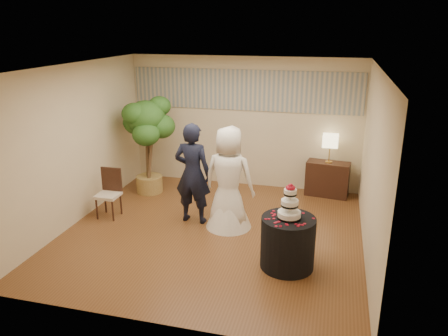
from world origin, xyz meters
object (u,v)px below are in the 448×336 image
(wedding_cake, at_px, (290,201))
(ficus_tree, at_px, (147,145))
(groom, at_px, (193,174))
(table_lamp, at_px, (330,149))
(cake_table, at_px, (288,243))
(side_chair, at_px, (108,194))
(console, at_px, (327,179))
(bride, at_px, (229,178))

(wedding_cake, distance_m, ficus_tree, 3.94)
(groom, distance_m, table_lamp, 2.98)
(groom, xyz_separation_m, cake_table, (1.83, -1.16, -0.52))
(table_lamp, relative_size, ficus_tree, 0.28)
(ficus_tree, height_order, side_chair, ficus_tree)
(ficus_tree, relative_size, side_chair, 2.28)
(console, xyz_separation_m, side_chair, (-3.88, -2.11, 0.09))
(console, bearing_deg, table_lamp, 0.00)
(bride, bearing_deg, console, -124.99)
(groom, distance_m, wedding_cake, 2.17)
(wedding_cake, bearing_deg, side_chair, 164.66)
(cake_table, relative_size, table_lamp, 1.36)
(groom, height_order, cake_table, groom)
(cake_table, bearing_deg, table_lamp, 81.18)
(cake_table, height_order, wedding_cake, wedding_cake)
(cake_table, xyz_separation_m, console, (0.47, 3.05, -0.03))
(groom, xyz_separation_m, ficus_tree, (-1.36, 1.14, 0.12))
(side_chair, bearing_deg, cake_table, -15.82)
(cake_table, height_order, side_chair, side_chair)
(cake_table, relative_size, console, 0.91)
(console, distance_m, ficus_tree, 3.81)
(wedding_cake, relative_size, side_chair, 0.58)
(groom, relative_size, cake_table, 2.31)
(wedding_cake, xyz_separation_m, table_lamp, (0.47, 3.05, -0.03))
(wedding_cake, height_order, side_chair, wedding_cake)
(groom, height_order, wedding_cake, groom)
(console, height_order, ficus_tree, ficus_tree)
(table_lamp, xyz_separation_m, side_chair, (-3.88, -2.11, -0.56))
(ficus_tree, xyz_separation_m, side_chair, (-0.21, -1.37, -0.58))
(wedding_cake, height_order, console, wedding_cake)
(groom, height_order, console, groom)
(ficus_tree, bearing_deg, table_lamp, 11.50)
(bride, height_order, side_chair, bride)
(bride, bearing_deg, cake_table, 141.49)
(groom, bearing_deg, ficus_tree, -36.84)
(bride, bearing_deg, side_chair, 8.77)
(console, bearing_deg, groom, -133.77)
(ficus_tree, bearing_deg, side_chair, -98.78)
(cake_table, relative_size, side_chair, 0.87)
(bride, bearing_deg, ficus_tree, -25.91)
(wedding_cake, bearing_deg, console, 81.18)
(wedding_cake, bearing_deg, bride, 136.69)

